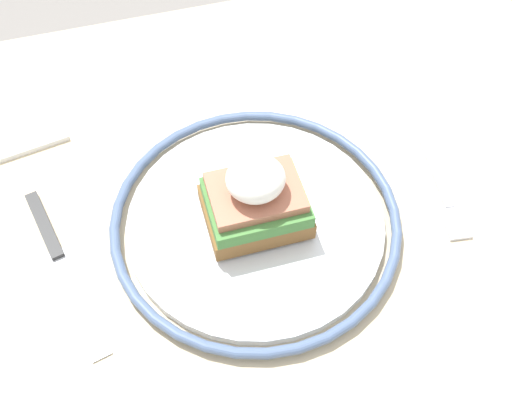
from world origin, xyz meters
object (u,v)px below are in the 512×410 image
object	(u,v)px
plate	(256,221)
fork	(442,188)
sandwich	(256,199)
knife	(58,257)

from	to	relation	value
plate	fork	bearing A→B (deg)	177.50
sandwich	knife	size ratio (longest dim) A/B	0.53
plate	knife	distance (m)	0.19
knife	sandwich	bearing A→B (deg)	175.53
plate	fork	xyz separation A→B (m)	(-0.19, 0.01, -0.01)
fork	knife	size ratio (longest dim) A/B	0.73
sandwich	knife	distance (m)	0.19
sandwich	knife	xyz separation A→B (m)	(0.19, -0.01, -0.04)
fork	plate	bearing A→B (deg)	-2.50
plate	sandwich	size ratio (longest dim) A/B	2.78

